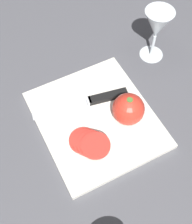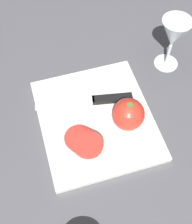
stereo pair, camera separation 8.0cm
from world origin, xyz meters
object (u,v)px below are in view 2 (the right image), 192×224
knife (103,100)px  tomato_slice_stack_near (83,141)px  whole_tomato (128,114)px  wine_glass (174,35)px

knife → tomato_slice_stack_near: size_ratio=2.43×
whole_tomato → knife: (-0.08, -0.04, -0.04)m
knife → whole_tomato: bearing=125.8°
whole_tomato → tomato_slice_stack_near: (0.03, -0.13, -0.03)m
whole_tomato → knife: bearing=-154.7°
whole_tomato → tomato_slice_stack_near: 0.13m
wine_glass → whole_tomato: wine_glass is taller
knife → tomato_slice_stack_near: (0.11, -0.09, 0.01)m
whole_tomato → knife: whole_tomato is taller
whole_tomato → tomato_slice_stack_near: bearing=-77.8°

